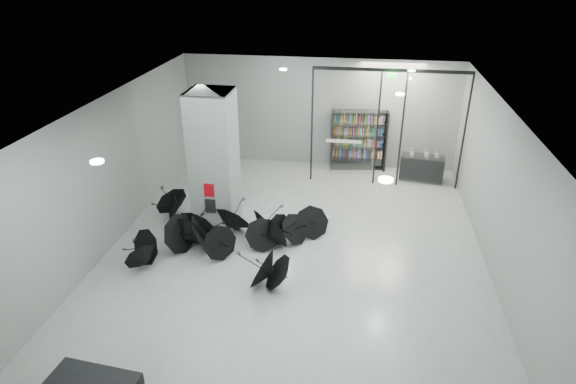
% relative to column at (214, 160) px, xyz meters
% --- Properties ---
extents(room, '(14.00, 14.02, 4.01)m').
position_rel_column_xyz_m(room, '(2.50, -2.00, 0.84)').
color(room, gray).
rests_on(room, ground).
extents(column, '(1.20, 1.20, 4.00)m').
position_rel_column_xyz_m(column, '(0.00, 0.00, 0.00)').
color(column, slate).
rests_on(column, ground).
extents(fire_cabinet, '(0.28, 0.04, 0.38)m').
position_rel_column_xyz_m(fire_cabinet, '(0.00, -0.62, -0.65)').
color(fire_cabinet, '#A50A07').
rests_on(fire_cabinet, column).
extents(info_panel, '(0.30, 0.03, 0.42)m').
position_rel_column_xyz_m(info_panel, '(0.00, -0.62, -1.15)').
color(info_panel, black).
rests_on(info_panel, column).
extents(exit_sign, '(0.30, 0.06, 0.15)m').
position_rel_column_xyz_m(exit_sign, '(4.90, 3.30, 1.82)').
color(exit_sign, '#0CE533').
rests_on(exit_sign, room).
extents(glass_partition, '(5.06, 0.08, 4.00)m').
position_rel_column_xyz_m(glass_partition, '(4.89, 3.50, 0.18)').
color(glass_partition, silver).
rests_on(glass_partition, ground).
extents(bookshelf, '(2.05, 0.72, 2.22)m').
position_rel_column_xyz_m(bookshelf, '(4.00, 4.75, -0.89)').
color(bookshelf, black).
rests_on(bookshelf, ground).
extents(shop_counter, '(1.56, 0.78, 0.90)m').
position_rel_column_xyz_m(shop_counter, '(6.27, 4.04, -1.55)').
color(shop_counter, black).
rests_on(shop_counter, ground).
extents(umbrella_cluster, '(5.56, 4.31, 1.33)m').
position_rel_column_xyz_m(umbrella_cluster, '(0.56, -1.36, -1.69)').
color(umbrella_cluster, black).
rests_on(umbrella_cluster, ground).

